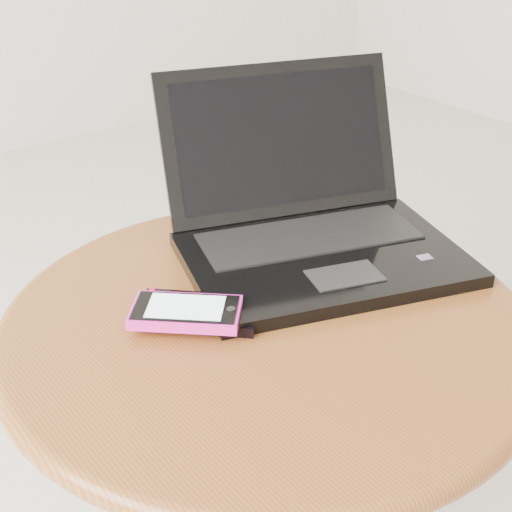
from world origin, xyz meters
TOP-DOWN VIEW (x-y plane):
  - table at (0.04, 0.12)m, footprint 0.58×0.58m
  - laptop at (0.18, 0.20)m, footprint 0.40×0.39m
  - phone_black at (-0.02, 0.15)m, footprint 0.14×0.14m
  - phone_pink at (-0.04, 0.15)m, footprint 0.12×0.12m

SIDE VIEW (x-z plane):
  - table at x=0.04m, z-range 0.13..0.59m
  - phone_black at x=-0.02m, z-range 0.46..0.47m
  - phone_pink at x=-0.04m, z-range 0.47..0.48m
  - laptop at x=0.18m, z-range 0.40..0.60m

